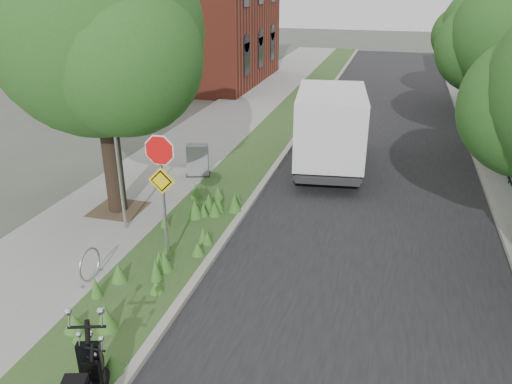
{
  "coord_description": "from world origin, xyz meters",
  "views": [
    {
      "loc": [
        3.36,
        -8.65,
        6.29
      ],
      "look_at": [
        0.23,
        2.47,
        1.3
      ],
      "focal_mm": 35.0,
      "sensor_mm": 36.0,
      "label": 1
    }
  ],
  "objects": [
    {
      "name": "utility_cabinet",
      "position": [
        -2.8,
        6.0,
        0.63
      ],
      "size": [
        0.92,
        0.75,
        1.06
      ],
      "color": "#262628",
      "rests_on": "ground"
    },
    {
      "name": "kerb_far",
      "position": [
        6.5,
        10.0,
        0.07
      ],
      "size": [
        0.2,
        60.0,
        0.13
      ],
      "primitive_type": "cube",
      "color": "#9E9991",
      "rests_on": "ground"
    },
    {
      "name": "brick_building",
      "position": [
        -9.5,
        22.0,
        4.21
      ],
      "size": [
        9.4,
        10.4,
        8.3
      ],
      "color": "maroon",
      "rests_on": "ground"
    },
    {
      "name": "ground",
      "position": [
        0.0,
        0.0,
        0.0
      ],
      "size": [
        120.0,
        120.0,
        0.0
      ],
      "primitive_type": "plane",
      "color": "#4C5147",
      "rests_on": "ground"
    },
    {
      "name": "kerb_near",
      "position": [
        -0.5,
        10.0,
        0.07
      ],
      "size": [
        0.2,
        60.0,
        0.13
      ],
      "primitive_type": "cube",
      "color": "#9E9991",
      "rests_on": "ground"
    },
    {
      "name": "verge",
      "position": [
        -1.5,
        10.0,
        0.06
      ],
      "size": [
        2.0,
        60.0,
        0.12
      ],
      "primitive_type": "cube",
      "color": "#294C20",
      "rests_on": "ground"
    },
    {
      "name": "bike_hoop",
      "position": [
        -2.7,
        -0.6,
        0.5
      ],
      "size": [
        0.06,
        0.78,
        0.77
      ],
      "color": "#A5A8AD",
      "rests_on": "ground"
    },
    {
      "name": "box_truck",
      "position": [
        1.29,
        8.14,
        1.59
      ],
      "size": [
        2.79,
        5.63,
        2.45
      ],
      "color": "#262628",
      "rests_on": "ground"
    },
    {
      "name": "sidewalk_near",
      "position": [
        -4.25,
        10.0,
        0.06
      ],
      "size": [
        3.5,
        60.0,
        0.12
      ],
      "primitive_type": "cube",
      "color": "gray",
      "rests_on": "ground"
    },
    {
      "name": "street_tree_main",
      "position": [
        -4.08,
        2.86,
        4.8
      ],
      "size": [
        6.21,
        5.54,
        7.66
      ],
      "color": "black",
      "rests_on": "ground"
    },
    {
      "name": "road",
      "position": [
        3.0,
        10.0,
        0.01
      ],
      "size": [
        7.0,
        60.0,
        0.01
      ],
      "primitive_type": "cube",
      "color": "black",
      "rests_on": "ground"
    },
    {
      "name": "far_tree_c",
      "position": [
        6.94,
        18.04,
        3.95
      ],
      "size": [
        4.37,
        3.89,
        5.93
      ],
      "color": "black",
      "rests_on": "ground"
    },
    {
      "name": "sign_assembly",
      "position": [
        -1.4,
        0.58,
        2.33
      ],
      "size": [
        0.94,
        0.08,
        3.22
      ],
      "color": "#A5A8AD",
      "rests_on": "ground"
    },
    {
      "name": "fence_far",
      "position": [
        7.2,
        10.0,
        0.67
      ],
      "size": [
        0.04,
        24.0,
        1.0
      ],
      "color": "black",
      "rests_on": "ground"
    },
    {
      "name": "bare_post",
      "position": [
        -3.2,
        1.8,
        2.12
      ],
      "size": [
        0.08,
        0.08,
        4.0
      ],
      "color": "#A5A8AD",
      "rests_on": "ground"
    }
  ]
}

